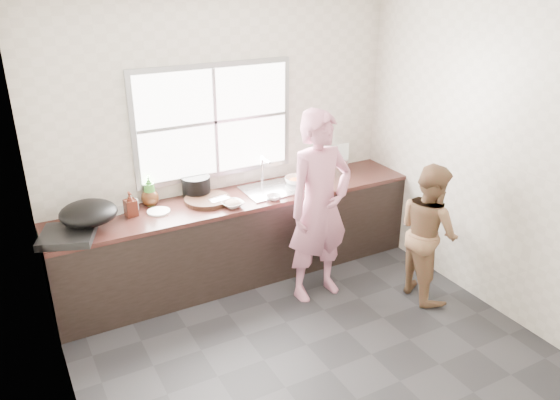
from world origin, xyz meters
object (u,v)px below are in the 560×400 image
bottle_brown_short (150,195)px  bowl_crabs (296,181)px  woman (319,213)px  wok (88,213)px  plate_food (159,212)px  bowl_mince (233,204)px  black_pot (196,186)px  burner (67,236)px  bottle_brown_tall (130,205)px  bowl_held (274,197)px  pot_lid_right (114,211)px  dish_rack (323,156)px  bottle_green (149,190)px  pot_lid_left (77,221)px  person_side (428,232)px  glass_jar (135,205)px  cutting_board (207,200)px

bottle_brown_short → bowl_crabs: bearing=-7.5°
woman → wok: 2.00m
plate_food → bowl_mince: bearing=-17.4°
black_pot → burner: black_pot is taller
bowl_crabs → plate_food: 1.44m
bowl_crabs → bottle_brown_tall: 1.68m
bowl_held → black_pot: black_pot is taller
bottle_brown_short → burner: (-0.79, -0.36, -0.06)m
plate_food → pot_lid_right: plate_food is taller
wok → dish_rack: bearing=6.1°
bowl_crabs → bottle_brown_tall: bottle_brown_tall is taller
bottle_brown_short → pot_lid_right: size_ratio=0.82×
burner → dish_rack: 2.72m
bottle_green → burner: size_ratio=0.70×
bowl_held → wok: 1.67m
bowl_crabs → bottle_brown_short: size_ratio=0.97×
bottle_brown_tall → pot_lid_left: bottle_brown_tall is taller
person_side → bowl_mince: bearing=66.1°
person_side → bowl_mince: 1.82m
pot_lid_left → person_side: bearing=-24.6°
woman → bottle_brown_short: woman is taller
burner → pot_lid_right: 0.58m
bowl_mince → plate_food: size_ratio=0.94×
wok → person_side: bearing=-21.7°
bowl_mince → bowl_crabs: (0.80, 0.22, 0.01)m
bottle_green → glass_jar: 0.19m
bowl_mince → glass_jar: bearing=156.2°
wok → dish_rack: 2.50m
woman → dish_rack: woman is taller
person_side → bowl_held: 1.47m
woman → dish_rack: bearing=52.6°
woman → bottle_brown_short: size_ratio=8.75×
black_pot → bottle_brown_short: size_ratio=1.41×
bottle_green → pot_lid_right: bearing=180.0°
bottle_green → bottle_brown_tall: bottle_green is taller
cutting_board → black_pot: 0.21m
plate_food → burner: bearing=-168.9°
person_side → bowl_crabs: (-0.73, 1.18, 0.23)m
bowl_crabs → pot_lid_left: (-2.13, 0.13, -0.02)m
bowl_crabs → bowl_held: bearing=-147.6°
woman → black_pot: size_ratio=6.22×
person_side → bottle_brown_short: 2.60m
bottle_green → wok: size_ratio=0.62×
bowl_mince → cutting_board: bearing=127.8°
bottle_green → pot_lid_right: bottle_green is taller
glass_jar → black_pot: bearing=4.7°
woman → bowl_mince: size_ratio=8.59×
bottle_brown_tall → bowl_mince: bearing=-16.0°
woman → cutting_board: (-0.82, 0.68, 0.04)m
pot_lid_left → bowl_held: bearing=-12.3°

